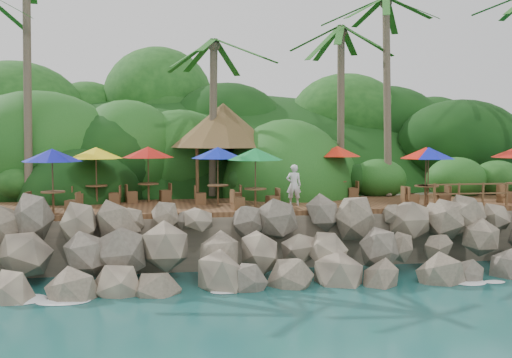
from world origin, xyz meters
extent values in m
plane|color=#19514F|center=(0.00, 0.00, 0.00)|extent=(140.00, 140.00, 0.00)
cube|color=gray|center=(0.00, 16.00, 1.05)|extent=(32.00, 25.20, 2.10)
ellipsoid|color=#143811|center=(0.00, 23.50, 0.00)|extent=(44.80, 28.00, 15.40)
cube|color=brown|center=(0.00, 6.00, 2.20)|extent=(26.00, 5.00, 0.20)
ellipsoid|color=white|center=(-9.00, 0.30, 0.03)|extent=(1.20, 0.80, 0.06)
ellipsoid|color=white|center=(-6.00, 0.30, 0.03)|extent=(1.20, 0.80, 0.06)
ellipsoid|color=white|center=(-3.00, 0.30, 0.03)|extent=(1.20, 0.80, 0.06)
ellipsoid|color=white|center=(0.00, 0.30, 0.03)|extent=(1.20, 0.80, 0.06)
ellipsoid|color=white|center=(3.00, 0.30, 0.03)|extent=(1.20, 0.80, 0.06)
ellipsoid|color=white|center=(6.00, 0.30, 0.03)|extent=(1.20, 0.80, 0.06)
cylinder|color=brown|center=(-10.02, 9.09, 7.93)|extent=(0.57, 2.13, 11.17)
cylinder|color=brown|center=(-1.54, 9.43, 6.04)|extent=(0.45, 1.01, 7.49)
ellipsoid|color=#23601E|center=(-1.54, 9.43, 9.79)|extent=(6.00, 6.00, 2.40)
cylinder|color=brown|center=(4.81, 9.15, 6.44)|extent=(0.63, 0.72, 8.29)
ellipsoid|color=#23601E|center=(4.81, 9.15, 10.58)|extent=(6.00, 6.00, 2.40)
cylinder|color=brown|center=(7.03, 8.69, 7.21)|extent=(0.56, 1.54, 9.79)
cylinder|color=brown|center=(-2.38, 8.67, 3.50)|extent=(0.16, 0.16, 2.40)
cylinder|color=brown|center=(0.42, 8.67, 3.50)|extent=(0.16, 0.16, 2.40)
cylinder|color=brown|center=(-2.38, 11.47, 3.50)|extent=(0.16, 0.16, 2.40)
cylinder|color=brown|center=(0.42, 11.47, 3.50)|extent=(0.16, 0.16, 2.40)
cone|color=brown|center=(-0.98, 10.07, 5.80)|extent=(5.21, 5.21, 2.20)
cylinder|color=brown|center=(-0.29, 4.40, 2.71)|extent=(0.09, 0.09, 0.81)
cylinder|color=brown|center=(-0.29, 4.40, 3.12)|extent=(0.92, 0.92, 0.05)
cylinder|color=brown|center=(-0.29, 4.40, 3.51)|extent=(0.05, 0.05, 2.41)
cone|color=#0D7D33|center=(-0.29, 4.40, 4.55)|extent=(2.30, 2.30, 0.49)
cube|color=brown|center=(-1.04, 4.24, 2.55)|extent=(0.55, 0.55, 0.50)
cube|color=brown|center=(0.46, 4.56, 2.55)|extent=(0.55, 0.55, 0.50)
cylinder|color=brown|center=(-6.86, 6.99, 2.71)|extent=(0.09, 0.09, 0.81)
cylinder|color=brown|center=(-6.86, 6.99, 3.12)|extent=(0.92, 0.92, 0.05)
cylinder|color=brown|center=(-6.86, 6.99, 3.51)|extent=(0.05, 0.05, 2.41)
cone|color=yellow|center=(-6.86, 6.99, 4.55)|extent=(2.30, 2.30, 0.49)
cube|color=brown|center=(-7.62, 7.03, 2.55)|extent=(0.49, 0.49, 0.50)
cube|color=brown|center=(-6.09, 6.95, 2.55)|extent=(0.49, 0.49, 0.50)
cylinder|color=brown|center=(-8.25, 4.40, 2.71)|extent=(0.09, 0.09, 0.81)
cylinder|color=brown|center=(-8.25, 4.40, 3.12)|extent=(0.92, 0.92, 0.05)
cylinder|color=brown|center=(-8.25, 4.40, 3.51)|extent=(0.05, 0.05, 2.41)
cone|color=#0C109D|center=(-8.25, 4.40, 4.55)|extent=(2.30, 2.30, 0.49)
cube|color=brown|center=(-8.99, 4.59, 2.55)|extent=(0.56, 0.56, 0.50)
cube|color=brown|center=(-7.51, 4.21, 2.55)|extent=(0.56, 0.56, 0.50)
cylinder|color=brown|center=(4.16, 7.60, 2.71)|extent=(0.09, 0.09, 0.81)
cylinder|color=brown|center=(4.16, 7.60, 3.12)|extent=(0.92, 0.92, 0.05)
cylinder|color=brown|center=(4.16, 7.60, 3.51)|extent=(0.05, 0.05, 2.41)
cone|color=red|center=(4.16, 7.60, 4.55)|extent=(2.30, 2.30, 0.49)
cube|color=brown|center=(3.39, 7.61, 2.55)|extent=(0.47, 0.47, 0.50)
cube|color=brown|center=(4.93, 7.59, 2.55)|extent=(0.47, 0.47, 0.50)
cylinder|color=brown|center=(7.26, 4.46, 2.71)|extent=(0.09, 0.09, 0.81)
cylinder|color=brown|center=(7.26, 4.46, 3.12)|extent=(0.92, 0.92, 0.05)
cylinder|color=brown|center=(7.26, 4.46, 3.51)|extent=(0.05, 0.05, 2.41)
cone|color=#0D18B2|center=(7.26, 4.46, 4.55)|extent=(2.30, 2.30, 0.49)
cube|color=brown|center=(6.50, 4.38, 2.55)|extent=(0.51, 0.51, 0.50)
cube|color=brown|center=(8.03, 4.54, 2.55)|extent=(0.51, 0.51, 0.50)
cube|color=brown|center=(11.07, 4.80, 2.55)|extent=(0.58, 0.58, 0.50)
cylinder|color=brown|center=(-1.64, 6.26, 2.71)|extent=(0.09, 0.09, 0.81)
cylinder|color=brown|center=(-1.64, 6.26, 3.12)|extent=(0.92, 0.92, 0.05)
cylinder|color=brown|center=(-1.64, 6.26, 3.51)|extent=(0.05, 0.05, 2.41)
cone|color=#0D20B5|center=(-1.64, 6.26, 4.55)|extent=(2.30, 2.30, 0.49)
cube|color=brown|center=(-2.41, 6.25, 2.55)|extent=(0.46, 0.46, 0.50)
cube|color=brown|center=(-0.87, 6.26, 2.55)|extent=(0.46, 0.46, 0.50)
cylinder|color=brown|center=(7.18, 4.52, 2.71)|extent=(0.09, 0.09, 0.81)
cylinder|color=brown|center=(7.18, 4.52, 3.12)|extent=(0.92, 0.92, 0.05)
cylinder|color=brown|center=(7.18, 4.52, 3.51)|extent=(0.05, 0.05, 2.41)
cone|color=red|center=(7.18, 4.52, 4.55)|extent=(2.30, 2.30, 0.49)
cube|color=brown|center=(6.41, 4.54, 2.55)|extent=(0.47, 0.47, 0.50)
cube|color=brown|center=(7.94, 4.49, 2.55)|extent=(0.47, 0.47, 0.50)
cylinder|color=brown|center=(-4.65, 7.60, 2.71)|extent=(0.09, 0.09, 0.81)
cylinder|color=brown|center=(-4.65, 7.60, 3.12)|extent=(0.92, 0.92, 0.05)
cylinder|color=brown|center=(-4.65, 7.60, 3.51)|extent=(0.05, 0.05, 2.41)
cone|color=#B8120B|center=(-4.65, 7.60, 4.55)|extent=(2.30, 2.30, 0.49)
cube|color=brown|center=(-5.39, 7.42, 2.55)|extent=(0.55, 0.55, 0.50)
cube|color=brown|center=(-3.90, 7.78, 2.55)|extent=(0.55, 0.55, 0.50)
cylinder|color=brown|center=(7.17, 3.65, 2.80)|extent=(0.10, 0.10, 1.00)
cylinder|color=brown|center=(8.27, 3.65, 2.80)|extent=(0.10, 0.10, 1.00)
cylinder|color=brown|center=(9.37, 3.65, 2.80)|extent=(0.10, 0.10, 1.00)
cylinder|color=brown|center=(10.47, 3.65, 2.80)|extent=(0.10, 0.10, 1.00)
cube|color=brown|center=(9.92, 3.65, 3.25)|extent=(6.10, 0.06, 0.06)
cube|color=brown|center=(9.92, 3.65, 2.85)|extent=(6.10, 0.06, 0.06)
imported|color=silver|center=(1.52, 5.27, 3.18)|extent=(0.69, 0.49, 1.76)
camera|label=1|loc=(-4.25, -19.60, 5.37)|focal=41.91mm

